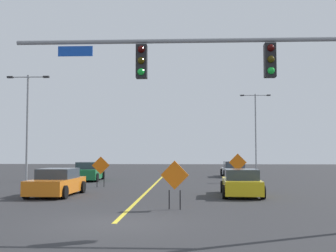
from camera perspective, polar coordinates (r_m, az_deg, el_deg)
The scene contains 12 objects.
ground at distance 13.60m, azimuth -7.18°, elevation -12.73°, with size 128.84×128.84×0.00m, color #2D2D30.
road_centre_stripe at distance 49.11m, azimuth 0.00°, elevation -6.02°, with size 0.16×71.58×0.01m.
traffic_signal_assembly at distance 13.64m, azimuth 12.79°, elevation 6.82°, with size 12.01×0.44×6.27m.
street_lamp_mid_right at distance 50.62m, azimuth 11.54°, elevation 0.03°, with size 3.49×0.24×8.91m.
street_lamp_far_right at distance 33.99m, azimuth -18.14°, elevation 0.98°, with size 3.22×0.24×8.01m.
construction_sign_left_shoulder at distance 31.50m, azimuth 9.23°, elevation -4.99°, with size 1.28×0.12×2.09m.
construction_sign_median_near at distance 27.40m, azimuth -8.91°, elevation -5.45°, with size 1.11×0.20×1.91m.
construction_sign_left_lane at distance 16.63m, azimuth 0.89°, elevation -6.94°, with size 1.10×0.26×1.86m.
car_orange_far at distance 22.59m, azimuth -14.54°, elevation -7.32°, with size 2.18×4.41×1.36m.
car_green_distant at distance 33.86m, azimuth -10.48°, elevation -5.97°, with size 2.19×4.48×1.43m.
car_silver_mid at distance 38.76m, azimuth 8.70°, elevation -5.71°, with size 2.09×4.47×1.37m.
car_yellow_near at distance 22.08m, azimuth 9.68°, elevation -7.49°, with size 2.15×4.45×1.34m.
Camera 1 is at (2.27, -13.22, 2.20)m, focal length 45.99 mm.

